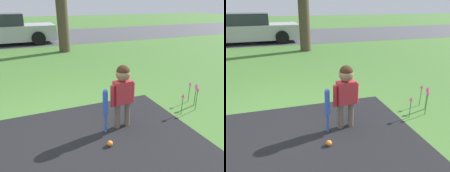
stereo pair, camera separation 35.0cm
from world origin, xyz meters
TOP-DOWN VIEW (x-y plane):
  - ground_plane at (0.00, 0.00)m, footprint 60.00×60.00m
  - street_strip at (0.00, 10.19)m, footprint 40.00×6.00m
  - child at (1.04, 0.09)m, footprint 0.39×0.21m
  - baseball_bat at (0.74, 0.03)m, footprint 0.07×0.07m
  - sports_ball at (0.68, -0.30)m, footprint 0.08×0.08m
  - parked_car at (-0.85, 8.47)m, footprint 4.30×1.97m
  - flower_bed at (2.46, 0.20)m, footprint 0.50×0.40m

SIDE VIEW (x-z plane):
  - ground_plane at x=0.00m, z-range 0.00..0.00m
  - street_strip at x=0.00m, z-range 0.00..0.01m
  - sports_ball at x=0.68m, z-range 0.00..0.08m
  - flower_bed at x=2.46m, z-range 0.12..0.55m
  - baseball_bat at x=0.74m, z-range 0.10..0.78m
  - parked_car at x=-0.85m, z-range -0.04..1.28m
  - child at x=1.04m, z-range 0.14..1.11m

